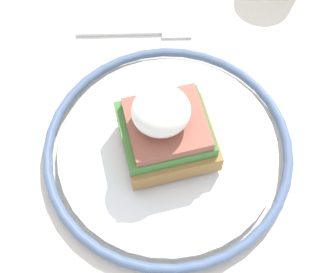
{
  "coord_description": "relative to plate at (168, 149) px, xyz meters",
  "views": [
    {
      "loc": [
        0.24,
        -0.02,
        1.19
      ],
      "look_at": [
        0.03,
        0.03,
        0.78
      ],
      "focal_mm": 50.0,
      "sensor_mm": 36.0,
      "label": 1
    }
  ],
  "objects": [
    {
      "name": "dining_table",
      "position": [
        -0.03,
        -0.03,
        -0.13
      ],
      "size": [
        1.1,
        0.69,
        0.75
      ],
      "color": "beige",
      "rests_on": "ground_plane"
    },
    {
      "name": "plate",
      "position": [
        0.0,
        0.0,
        0.0
      ],
      "size": [
        0.26,
        0.26,
        0.02
      ],
      "color": "silver",
      "rests_on": "dining_table"
    },
    {
      "name": "sandwich",
      "position": [
        -0.0,
        -0.0,
        0.04
      ],
      "size": [
        0.08,
        0.09,
        0.09
      ],
      "color": "#9E703D",
      "rests_on": "plate"
    },
    {
      "name": "fork",
      "position": [
        -0.17,
        0.01,
        -0.01
      ],
      "size": [
        0.05,
        0.14,
        0.0
      ],
      "color": "silver",
      "rests_on": "dining_table"
    }
  ]
}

